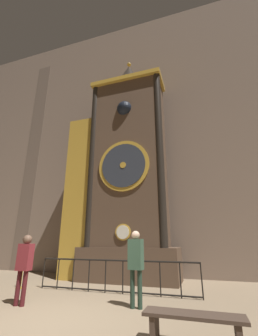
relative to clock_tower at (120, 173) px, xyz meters
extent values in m
plane|color=#847056|center=(0.44, -4.73, -4.34)|extent=(28.00, 28.00, 0.00)
cube|color=#7A6656|center=(0.44, 1.47, 2.86)|extent=(24.00, 0.30, 14.39)
cube|color=brown|center=(-6.16, 1.36, 2.14)|extent=(0.90, 0.12, 12.95)
cube|color=brown|center=(0.41, 0.02, -3.72)|extent=(3.91, 1.61, 1.23)
cube|color=brown|center=(0.41, 0.02, 0.69)|extent=(3.13, 1.40, 7.59)
cube|color=gold|center=(0.41, -0.08, 4.38)|extent=(3.38, 1.54, 0.20)
cylinder|color=gold|center=(0.41, -0.71, -2.56)|extent=(0.61, 0.05, 0.61)
cylinder|color=silver|center=(0.41, -0.74, -2.56)|extent=(0.50, 0.03, 0.50)
cylinder|color=gold|center=(0.41, -0.71, 0.08)|extent=(2.17, 0.07, 2.17)
cylinder|color=#2D333D|center=(0.41, -0.75, 0.08)|extent=(1.87, 0.04, 1.87)
cylinder|color=gold|center=(0.41, -0.77, 0.08)|extent=(0.26, 0.03, 0.26)
cube|color=#30241B|center=(0.41, -0.19, 2.81)|extent=(0.86, 0.42, 0.86)
sphere|color=black|center=(0.41, -0.62, 2.81)|extent=(0.68, 0.68, 0.68)
cylinder|color=black|center=(-1.09, -0.58, 0.69)|extent=(0.30, 0.30, 7.59)
cylinder|color=black|center=(1.91, -0.58, 0.69)|extent=(0.30, 0.30, 7.59)
cylinder|color=gold|center=(0.41, 0.02, 4.63)|extent=(1.11, 1.11, 0.30)
cone|color=black|center=(0.41, 0.02, 5.26)|extent=(1.05, 1.05, 0.96)
sphere|color=gold|center=(0.41, 0.02, 5.86)|extent=(0.20, 0.20, 0.20)
cube|color=#4C3828|center=(-1.80, 0.07, -0.82)|extent=(1.19, 1.19, 7.03)
cube|color=gold|center=(-1.80, -0.54, -0.82)|extent=(1.25, 0.06, 7.03)
cylinder|color=black|center=(-1.91, -2.04, -3.88)|extent=(0.04, 0.04, 0.92)
cylinder|color=black|center=(-1.35, -2.04, -3.88)|extent=(0.04, 0.04, 0.92)
cylinder|color=black|center=(-0.79, -2.04, -3.88)|extent=(0.04, 0.04, 0.92)
cylinder|color=black|center=(-0.23, -2.04, -3.88)|extent=(0.04, 0.04, 0.92)
cylinder|color=black|center=(0.33, -2.04, -3.88)|extent=(0.04, 0.04, 0.92)
cylinder|color=black|center=(0.89, -2.04, -3.88)|extent=(0.04, 0.04, 0.92)
cylinder|color=black|center=(1.45, -2.04, -3.88)|extent=(0.04, 0.04, 0.92)
cylinder|color=black|center=(2.01, -2.04, -3.88)|extent=(0.04, 0.04, 0.92)
cylinder|color=black|center=(2.57, -2.04, -3.88)|extent=(0.04, 0.04, 0.92)
cylinder|color=black|center=(3.13, -2.04, -3.88)|extent=(0.04, 0.04, 0.92)
cylinder|color=black|center=(0.61, -2.04, -3.44)|extent=(5.04, 0.05, 0.05)
cylinder|color=black|center=(0.61, -2.04, -4.28)|extent=(5.04, 0.04, 0.04)
cylinder|color=#461518|center=(-1.12, -3.99, -3.95)|extent=(0.11, 0.11, 0.77)
cylinder|color=#461518|center=(-0.94, -3.99, -3.95)|extent=(0.11, 0.11, 0.77)
cube|color=maroon|center=(-1.03, -3.99, -3.25)|extent=(0.35, 0.24, 0.63)
sphere|color=brown|center=(-1.03, -3.99, -2.83)|extent=(0.23, 0.23, 0.23)
cylinder|color=#213427|center=(1.59, -3.33, -3.93)|extent=(0.11, 0.11, 0.82)
cylinder|color=#213427|center=(1.77, -3.33, -3.93)|extent=(0.11, 0.11, 0.82)
cube|color=#385642|center=(1.68, -3.33, -3.17)|extent=(0.37, 0.26, 0.70)
sphere|color=beige|center=(1.68, -3.33, -2.73)|extent=(0.20, 0.20, 0.20)
cylinder|color=#B28E33|center=(-2.57, -2.30, -4.32)|extent=(0.28, 0.28, 0.04)
cylinder|color=#B28E33|center=(-2.57, -2.30, -3.85)|extent=(0.06, 0.06, 0.98)
sphere|color=#B28E33|center=(-2.57, -2.30, -3.32)|extent=(0.09, 0.09, 0.09)
cube|color=#423328|center=(3.05, -4.96, -3.92)|extent=(1.49, 0.40, 0.05)
cube|color=#423328|center=(2.45, -4.96, -4.14)|extent=(0.08, 0.36, 0.39)
camera|label=1|loc=(3.33, -8.94, -2.87)|focal=24.00mm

